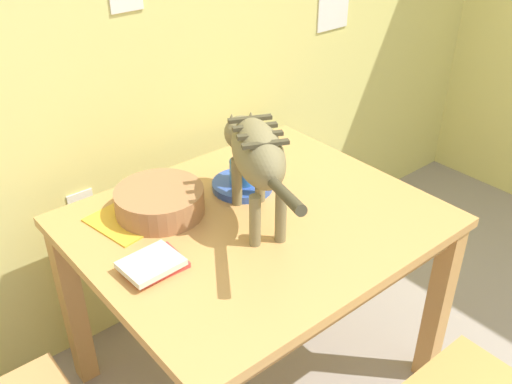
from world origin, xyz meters
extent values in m
cube|color=#E5DC7A|center=(0.00, 2.05, 1.25)|extent=(4.68, 0.10, 2.50)
cube|color=white|center=(-0.38, 2.00, 0.65)|extent=(0.10, 0.01, 0.10)
cube|color=white|center=(0.94, 2.00, 1.17)|extent=(0.19, 0.01, 0.19)
cube|color=tan|center=(-0.02, 1.39, 0.73)|extent=(1.14, 0.96, 0.03)
cube|color=#BC884A|center=(-0.02, 1.39, 0.68)|extent=(1.06, 0.88, 0.07)
cube|color=tan|center=(0.50, 0.97, 0.36)|extent=(0.07, 0.07, 0.71)
cube|color=tan|center=(-0.54, 1.82, 0.36)|extent=(0.07, 0.07, 0.71)
cube|color=tan|center=(0.50, 1.82, 0.36)|extent=(0.07, 0.07, 0.71)
ellipsoid|color=olive|center=(-0.03, 1.38, 1.00)|extent=(0.28, 0.38, 0.18)
cube|color=#453F29|center=(-0.07, 1.30, 1.07)|extent=(0.14, 0.08, 0.01)
cube|color=#453F29|center=(-0.04, 1.35, 1.07)|extent=(0.14, 0.08, 0.01)
cube|color=#453F29|center=(-0.02, 1.41, 1.07)|extent=(0.14, 0.08, 0.01)
cube|color=#453F29|center=(0.01, 1.46, 1.07)|extent=(0.14, 0.08, 0.01)
cylinder|color=olive|center=(-0.02, 1.50, 0.84)|extent=(0.04, 0.04, 0.17)
cylinder|color=olive|center=(0.06, 1.47, 0.84)|extent=(0.04, 0.04, 0.17)
cylinder|color=olive|center=(-0.12, 1.28, 0.84)|extent=(0.04, 0.04, 0.17)
cylinder|color=olive|center=(-0.05, 1.25, 0.84)|extent=(0.04, 0.04, 0.17)
sphere|color=olive|center=(0.06, 1.57, 0.97)|extent=(0.12, 0.12, 0.12)
cone|color=olive|center=(0.03, 1.59, 1.02)|extent=(0.04, 0.04, 0.05)
cone|color=olive|center=(0.09, 1.56, 1.02)|extent=(0.04, 0.04, 0.05)
cylinder|color=#453F29|center=(-0.15, 1.12, 1.02)|extent=(0.14, 0.25, 0.09)
cylinder|color=#3659BA|center=(0.06, 1.57, 0.76)|extent=(0.22, 0.22, 0.03)
cylinder|color=#3374BF|center=(0.06, 1.57, 0.82)|extent=(0.09, 0.09, 0.09)
torus|color=#3374BF|center=(0.12, 1.57, 0.82)|extent=(0.06, 0.01, 0.06)
cube|color=gold|center=(-0.31, 1.66, 0.75)|extent=(0.33, 0.28, 0.01)
cube|color=#D23E3B|center=(-0.42, 1.39, 0.76)|extent=(0.17, 0.14, 0.02)
cube|color=silver|center=(-0.43, 1.38, 0.78)|extent=(0.17, 0.14, 0.02)
cylinder|color=#A77348|center=(-0.25, 1.62, 0.79)|extent=(0.30, 0.30, 0.09)
cylinder|color=#4B3320|center=(-0.25, 1.62, 0.80)|extent=(0.24, 0.24, 0.08)
camera|label=1|loc=(-1.04, 0.18, 1.81)|focal=40.14mm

